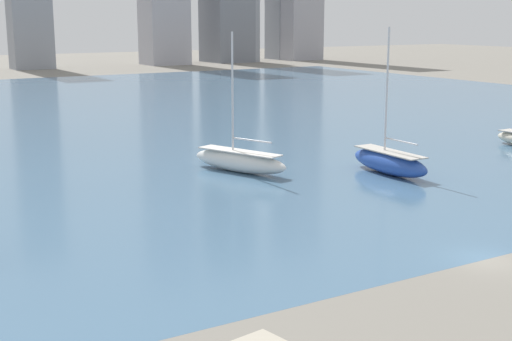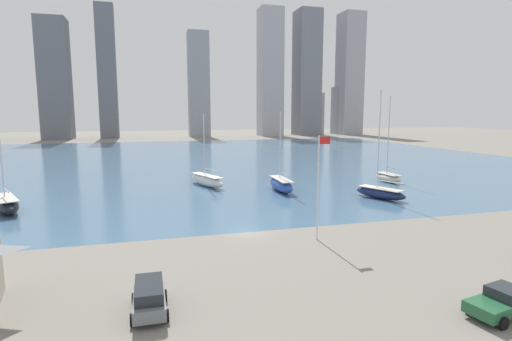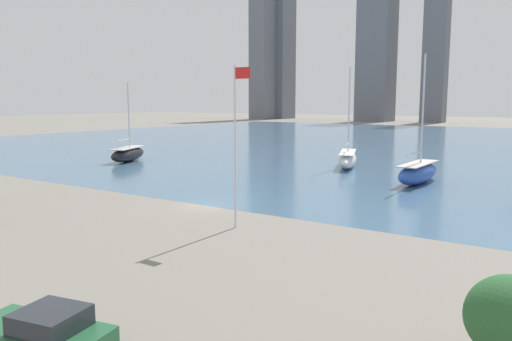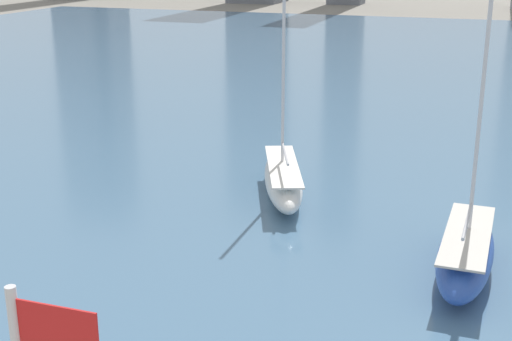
# 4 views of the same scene
# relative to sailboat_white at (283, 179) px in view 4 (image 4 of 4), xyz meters

# --- Properties ---
(harbor_water) EXTENTS (180.00, 140.00, 0.00)m
(harbor_water) POSITION_rel_sailboat_white_xyz_m (0.23, 42.27, -1.04)
(harbor_water) COLOR #476B89
(harbor_water) RESTS_ON ground_plane
(sailboat_white) EXTENTS (5.60, 10.26, 12.32)m
(sailboat_white) POSITION_rel_sailboat_white_xyz_m (0.00, 0.00, 0.00)
(sailboat_white) COLOR white
(sailboat_white) RESTS_ON harbor_water
(sailboat_blue) EXTENTS (2.65, 9.42, 12.74)m
(sailboat_blue) POSITION_rel_sailboat_white_xyz_m (10.85, -7.56, 0.06)
(sailboat_blue) COLOR #284CA8
(sailboat_blue) RESTS_ON harbor_water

